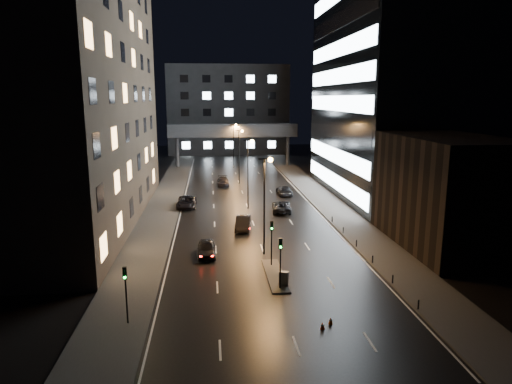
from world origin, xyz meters
TOP-DOWN VIEW (x-y plane):
  - ground at (0.00, 40.00)m, footprint 160.00×160.00m
  - sidewalk_left at (-12.50, 35.00)m, footprint 5.00×110.00m
  - sidewalk_right at (12.50, 35.00)m, footprint 5.00×110.00m
  - building_left at (-22.50, 24.00)m, footprint 15.00×48.00m
  - building_right_low at (20.00, 9.00)m, footprint 10.00×18.00m
  - building_right_glass at (25.00, 36.00)m, footprint 20.00×36.00m
  - building_far at (0.00, 98.00)m, footprint 34.00×14.00m
  - skybridge at (0.00, 70.00)m, footprint 30.00×3.00m
  - median_island at (0.30, 2.00)m, footprint 1.60×8.00m
  - traffic_signal_near at (0.30, 4.49)m, footprint 0.28×0.34m
  - traffic_signal_far at (0.30, -1.01)m, footprint 0.28×0.34m
  - traffic_signal_corner at (-11.50, -6.01)m, footprint 0.28×0.34m
  - bollard_row at (10.20, 6.50)m, footprint 0.12×25.12m
  - streetlight_near at (0.16, 8.00)m, footprint 1.45×0.50m
  - streetlight_mid_a at (0.16, 28.00)m, footprint 1.45×0.50m
  - streetlight_mid_b at (0.16, 48.00)m, footprint 1.45×0.50m
  - streetlight_far at (0.16, 68.00)m, footprint 1.45×0.50m
  - car_away_a at (-5.94, 8.06)m, footprint 1.91×4.62m
  - car_away_b at (-1.50, 17.25)m, footprint 2.41×5.20m
  - car_away_c at (-9.00, 29.60)m, footprint 2.84×5.99m
  - car_away_d at (-3.09, 46.21)m, footprint 2.14×5.26m
  - car_toward_a at (4.60, 25.73)m, footprint 3.17×5.81m
  - car_toward_b at (6.83, 36.90)m, footprint 2.34×5.40m
  - utility_cabinet at (0.70, -0.44)m, footprint 0.89×0.72m
  - cone_a at (3.00, -7.33)m, footprint 0.38×0.38m
  - cone_b at (2.25, -8.00)m, footprint 0.44×0.44m

SIDE VIEW (x-z plane):
  - ground at x=0.00m, z-range 0.00..0.00m
  - sidewalk_left at x=-12.50m, z-range 0.00..0.15m
  - sidewalk_right at x=12.50m, z-range 0.00..0.15m
  - median_island at x=0.30m, z-range 0.00..0.15m
  - cone_a at x=3.00m, z-range 0.00..0.53m
  - cone_b at x=2.25m, z-range 0.00..0.54m
  - bollard_row at x=10.20m, z-range 0.00..0.90m
  - utility_cabinet at x=0.70m, z-range 0.15..1.37m
  - car_away_d at x=-3.09m, z-range 0.00..1.53m
  - car_toward_a at x=4.60m, z-range 0.00..1.55m
  - car_toward_b at x=6.83m, z-range 0.00..1.55m
  - car_away_a at x=-5.94m, z-range 0.00..1.57m
  - car_away_b at x=-1.50m, z-range 0.00..1.65m
  - car_away_c at x=-9.00m, z-range 0.00..1.65m
  - traffic_signal_corner at x=-11.50m, z-range 0.74..5.14m
  - traffic_signal_near at x=0.30m, z-range 0.89..5.29m
  - traffic_signal_far at x=0.30m, z-range 0.89..5.29m
  - building_right_low at x=20.00m, z-range 0.00..12.00m
  - streetlight_near at x=0.16m, z-range 1.42..11.57m
  - streetlight_mid_a at x=0.16m, z-range 1.42..11.57m
  - streetlight_mid_b at x=0.16m, z-range 1.42..11.57m
  - streetlight_far at x=0.16m, z-range 1.42..11.57m
  - skybridge at x=0.00m, z-range 3.34..13.34m
  - building_far at x=0.00m, z-range 0.00..25.00m
  - building_left at x=-22.50m, z-range 0.00..40.00m
  - building_right_glass at x=25.00m, z-range 0.00..45.00m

